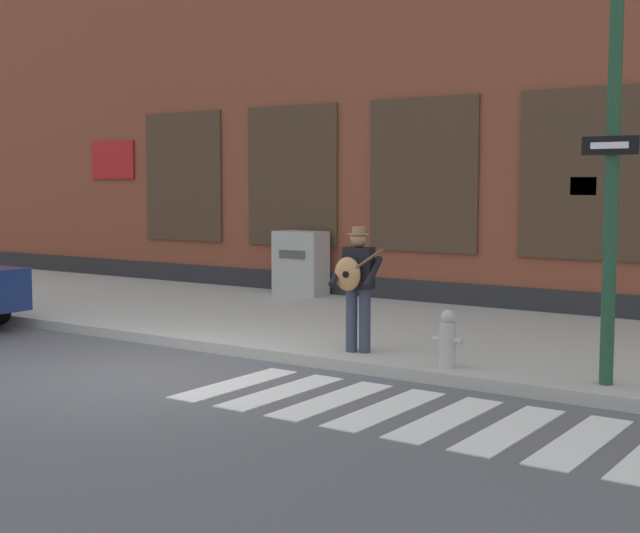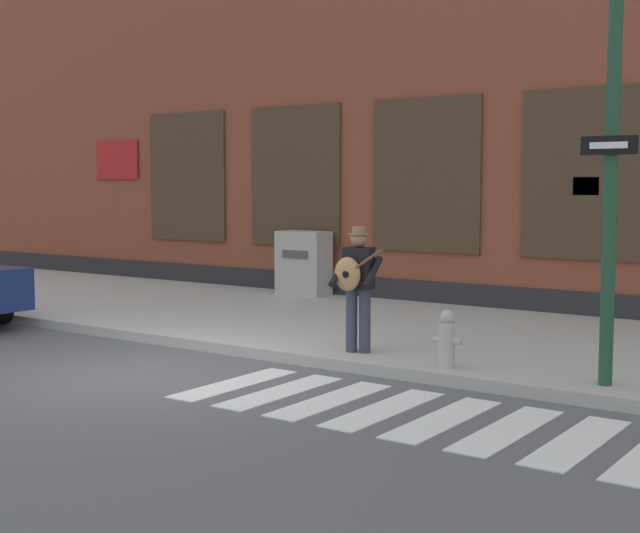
# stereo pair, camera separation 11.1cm
# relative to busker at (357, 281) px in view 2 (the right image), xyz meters

# --- Properties ---
(ground_plane) EXTENTS (160.00, 160.00, 0.00)m
(ground_plane) POSITION_rel_busker_xyz_m (-1.71, -2.02, -1.09)
(ground_plane) COLOR #56565B
(sidewalk) EXTENTS (28.00, 5.54, 0.15)m
(sidewalk) POSITION_rel_busker_xyz_m (-1.71, 2.24, -1.01)
(sidewalk) COLOR #ADAAA3
(sidewalk) RESTS_ON ground
(building_backdrop) EXTENTS (28.00, 4.06, 7.33)m
(building_backdrop) POSITION_rel_busker_xyz_m (-1.71, 7.00, 2.57)
(building_backdrop) COLOR brown
(building_backdrop) RESTS_ON ground
(crosswalk) EXTENTS (5.20, 1.90, 0.01)m
(crosswalk) POSITION_rel_busker_xyz_m (1.88, -1.83, -1.08)
(crosswalk) COLOR silver
(crosswalk) RESTS_ON ground
(busker) EXTENTS (0.75, 0.60, 1.64)m
(busker) POSITION_rel_busker_xyz_m (0.00, 0.00, 0.00)
(busker) COLOR #33384C
(busker) RESTS_ON sidewalk
(traffic_light) EXTENTS (0.60, 2.71, 5.42)m
(traffic_light) POSITION_rel_busker_xyz_m (3.27, -1.00, 2.77)
(traffic_light) COLOR #1E472D
(traffic_light) RESTS_ON sidewalk
(utility_box) EXTENTS (1.03, 0.58, 1.27)m
(utility_box) POSITION_rel_busker_xyz_m (-4.20, 4.56, -0.30)
(utility_box) COLOR #ADADA8
(utility_box) RESTS_ON sidewalk
(fire_hydrant) EXTENTS (0.38, 0.20, 0.70)m
(fire_hydrant) POSITION_rel_busker_xyz_m (1.40, -0.18, -0.59)
(fire_hydrant) COLOR #B2ADA8
(fire_hydrant) RESTS_ON sidewalk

